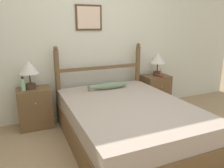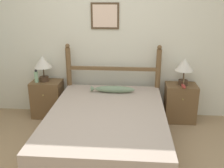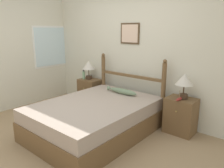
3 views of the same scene
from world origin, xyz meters
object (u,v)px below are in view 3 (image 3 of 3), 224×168
at_px(table_lamp_right, 184,81).
at_px(nightstand_left, 90,92).
at_px(table_lamp_left, 89,66).
at_px(model_boat, 179,99).
at_px(bed, 95,118).
at_px(nightstand_right, 180,116).
at_px(fish_pillow, 122,91).
at_px(bottle, 84,75).

bearing_deg(table_lamp_right, nightstand_left, -179.92).
xyz_separation_m(table_lamp_left, model_boat, (2.22, -0.13, -0.28)).
distance_m(bed, nightstand_right, 1.44).
xyz_separation_m(bed, table_lamp_left, (-1.12, 0.95, 0.64)).
distance_m(nightstand_right, fish_pillow, 1.13).
bearing_deg(nightstand_left, fish_pillow, -12.30).
bearing_deg(nightstand_right, bottle, -178.67).
xyz_separation_m(bed, model_boat, (1.10, 0.83, 0.37)).
distance_m(nightstand_left, model_boat, 2.21).
distance_m(nightstand_right, table_lamp_right, 0.60).
relative_size(nightstand_right, bottle, 2.86).
height_order(nightstand_left, table_lamp_left, table_lamp_left).
xyz_separation_m(table_lamp_left, bottle, (-0.10, -0.06, -0.20)).
xyz_separation_m(bed, nightstand_right, (1.09, 0.94, 0.04)).
bearing_deg(model_boat, table_lamp_left, 176.76).
relative_size(nightstand_left, fish_pillow, 0.92).
distance_m(nightstand_left, nightstand_right, 2.18).
height_order(nightstand_left, fish_pillow, fish_pillow).
bearing_deg(model_boat, bottle, 178.46).
relative_size(nightstand_right, model_boat, 2.70).
height_order(table_lamp_right, model_boat, table_lamp_right).
distance_m(bed, model_boat, 1.42).
distance_m(bed, nightstand_left, 1.44).
bearing_deg(bed, model_boat, 37.01).
relative_size(nightstand_right, table_lamp_left, 1.45).
xyz_separation_m(bottle, model_boat, (2.32, -0.06, -0.07)).
xyz_separation_m(nightstand_left, bottle, (-0.14, -0.05, 0.40)).
distance_m(nightstand_right, table_lamp_left, 2.30).
bearing_deg(table_lamp_right, fish_pillow, -167.11).
height_order(bed, table_lamp_right, table_lamp_right).
bearing_deg(model_boat, bed, -142.99).
relative_size(nightstand_right, fish_pillow, 0.92).
bearing_deg(bottle, model_boat, -1.54).
bearing_deg(table_lamp_left, nightstand_right, -0.23).
height_order(nightstand_right, table_lamp_right, table_lamp_right).
bearing_deg(nightstand_left, nightstand_right, 0.00).
bearing_deg(fish_pillow, bed, -92.31).
xyz_separation_m(table_lamp_right, bottle, (-2.33, -0.06, -0.20)).
relative_size(bed, table_lamp_left, 4.94).
bearing_deg(bed, table_lamp_left, 139.74).
relative_size(model_boat, fish_pillow, 0.34).
bearing_deg(bed, fish_pillow, 87.69).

